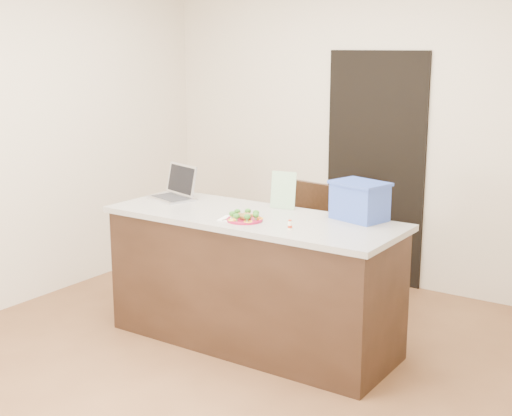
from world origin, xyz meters
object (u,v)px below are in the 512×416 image
Objects in this scene: island at (253,280)px; plate at (245,219)px; blue_box at (360,201)px; napkin at (232,219)px; laptop at (176,189)px; chair at (308,240)px; yogurt_bottle at (290,226)px.

island is 8.63× the size of plate.
blue_box is (0.65, 0.29, 0.59)m from island.
napkin is at bearing -131.33° from blue_box.
plate is 0.89m from laptop.
island is at bearing -81.67° from chair.
blue_box reaches higher than island.
yogurt_bottle is (0.41, -0.19, 0.48)m from island.
blue_box is at bearing -28.17° from chair.
chair reaches higher than island.
laptop reaches higher than island.
yogurt_bottle is 1.11m from chair.
blue_box is at bearing 33.81° from napkin.
blue_box is 0.41× the size of chair.
island is 32.62× the size of yogurt_bottle.
napkin is at bearing -84.29° from chair.
plate is at bearing -78.88° from chair.
napkin is at bearing -169.58° from plate.
plate is 0.59× the size of blue_box.
napkin is 2.47× the size of yogurt_bottle.
blue_box reaches higher than plate.
laptop reaches higher than yogurt_bottle.
island is at bearing 106.13° from plate.
chair is at bearing 55.57° from laptop.
plate is at bearing -128.61° from blue_box.
island is at bearing 76.23° from napkin.
blue_box reaches higher than yogurt_bottle.
laptop is at bearing -159.40° from blue_box.
chair is at bearing 113.23° from yogurt_bottle.
chair is (0.79, 0.63, -0.42)m from laptop.
laptop is at bearing 156.90° from napkin.
plate is at bearing 175.40° from yogurt_bottle.
yogurt_bottle reaches higher than island.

